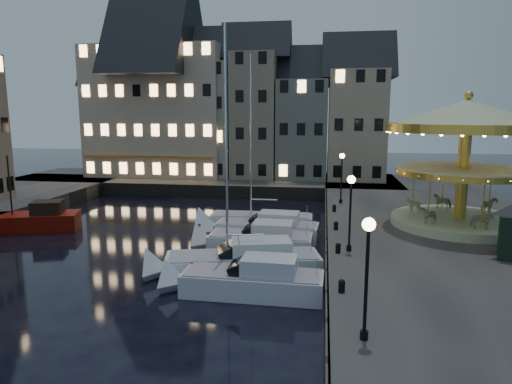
% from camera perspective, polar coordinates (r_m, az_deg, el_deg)
% --- Properties ---
extents(ground, '(160.00, 160.00, 0.00)m').
position_cam_1_polar(ground, '(25.79, -4.91, -10.03)').
color(ground, black).
rests_on(ground, ground).
extents(quay_east, '(16.00, 56.00, 1.30)m').
position_cam_1_polar(quay_east, '(31.76, 23.42, -5.76)').
color(quay_east, '#474442').
rests_on(quay_east, ground).
extents(quay_north, '(44.00, 12.00, 1.30)m').
position_cam_1_polar(quay_north, '(53.97, -6.32, 1.20)').
color(quay_north, '#474442').
rests_on(quay_north, ground).
extents(quaywall_e, '(0.15, 44.00, 1.30)m').
position_cam_1_polar(quaywall_e, '(30.66, 8.76, -5.58)').
color(quaywall_e, '#47423A').
rests_on(quaywall_e, ground).
extents(quaywall_n, '(48.00, 0.15, 1.30)m').
position_cam_1_polar(quaywall_n, '(47.74, -5.83, 0.07)').
color(quaywall_n, '#47423A').
rests_on(quaywall_n, ground).
extents(streetlamp_a, '(0.44, 0.44, 4.17)m').
position_cam_1_polar(streetlamp_a, '(15.39, 13.74, -8.42)').
color(streetlamp_a, black).
rests_on(streetlamp_a, quay_east).
extents(streetlamp_b, '(0.44, 0.44, 4.17)m').
position_cam_1_polar(streetlamp_b, '(25.06, 11.73, -1.25)').
color(streetlamp_b, black).
rests_on(streetlamp_b, quay_east).
extents(streetlamp_c, '(0.44, 0.44, 4.17)m').
position_cam_1_polar(streetlamp_c, '(38.39, 10.66, 2.62)').
color(streetlamp_c, black).
rests_on(streetlamp_c, quay_east).
extents(bollard_a, '(0.30, 0.30, 0.57)m').
position_cam_1_polar(bollard_a, '(19.92, 10.67, -11.39)').
color(bollard_a, black).
rests_on(bollard_a, quay_east).
extents(bollard_b, '(0.30, 0.30, 0.57)m').
position_cam_1_polar(bollard_b, '(25.13, 10.23, -6.85)').
color(bollard_b, black).
rests_on(bollard_b, quay_east).
extents(bollard_c, '(0.30, 0.30, 0.57)m').
position_cam_1_polar(bollard_c, '(29.95, 9.96, -4.10)').
color(bollard_c, black).
rests_on(bollard_c, quay_east).
extents(bollard_d, '(0.30, 0.30, 0.57)m').
position_cam_1_polar(bollard_d, '(35.31, 9.76, -1.96)').
color(bollard_d, black).
rests_on(bollard_d, quay_east).
extents(townhouse_na, '(5.50, 8.00, 12.80)m').
position_cam_1_polar(townhouse_na, '(59.21, -16.90, 8.53)').
color(townhouse_na, slate).
rests_on(townhouse_na, quay_north).
extents(townhouse_nb, '(6.16, 8.00, 13.80)m').
position_cam_1_polar(townhouse_nb, '(57.10, -11.91, 9.21)').
color(townhouse_nb, tan).
rests_on(townhouse_nb, quay_north).
extents(townhouse_nc, '(6.82, 8.00, 14.80)m').
position_cam_1_polar(townhouse_nc, '(55.29, -5.95, 9.87)').
color(townhouse_nc, '#A7A088').
rests_on(townhouse_nc, quay_north).
extents(townhouse_nd, '(5.50, 8.00, 15.80)m').
position_cam_1_polar(townhouse_nd, '(54.15, 0.04, 10.45)').
color(townhouse_nd, gray).
rests_on(townhouse_nd, quay_north).
extents(townhouse_ne, '(6.16, 8.00, 12.80)m').
position_cam_1_polar(townhouse_ne, '(53.63, 5.88, 8.80)').
color(townhouse_ne, slate).
rests_on(townhouse_ne, quay_north).
extents(townhouse_nf, '(6.82, 8.00, 13.80)m').
position_cam_1_polar(townhouse_nf, '(53.68, 12.44, 9.16)').
color(townhouse_nf, tan).
rests_on(townhouse_nf, quay_north).
extents(hotel_corner, '(17.60, 9.00, 16.80)m').
position_cam_1_polar(hotel_corner, '(57.09, -11.91, 10.72)').
color(hotel_corner, beige).
rests_on(hotel_corner, quay_north).
extents(motorboat_b, '(7.90, 2.45, 2.15)m').
position_cam_1_polar(motorboat_b, '(22.65, -1.48, -11.15)').
color(motorboat_b, silver).
rests_on(motorboat_b, ground).
extents(motorboat_c, '(9.49, 4.45, 12.59)m').
position_cam_1_polar(motorboat_c, '(25.23, -2.55, -8.83)').
color(motorboat_c, silver).
rests_on(motorboat_c, ground).
extents(motorboat_d, '(7.60, 2.65, 2.15)m').
position_cam_1_polar(motorboat_d, '(29.35, -0.23, -6.18)').
color(motorboat_d, silver).
rests_on(motorboat_d, ground).
extents(motorboat_e, '(8.26, 2.81, 2.15)m').
position_cam_1_polar(motorboat_e, '(32.19, 0.64, -4.73)').
color(motorboat_e, silver).
rests_on(motorboat_e, ground).
extents(motorboat_f, '(8.77, 2.39, 11.67)m').
position_cam_1_polar(motorboat_f, '(34.89, -0.31, -3.76)').
color(motorboat_f, silver).
rests_on(motorboat_f, ground).
extents(red_fishing_boat, '(7.69, 4.63, 5.88)m').
position_cam_1_polar(red_fishing_boat, '(38.25, -26.42, -3.34)').
color(red_fishing_boat, '#720C04').
rests_on(red_fishing_boat, ground).
extents(carousel, '(10.09, 10.09, 8.83)m').
position_cam_1_polar(carousel, '(32.66, 24.74, 6.09)').
color(carousel, '#C3C690').
rests_on(carousel, quay_east).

